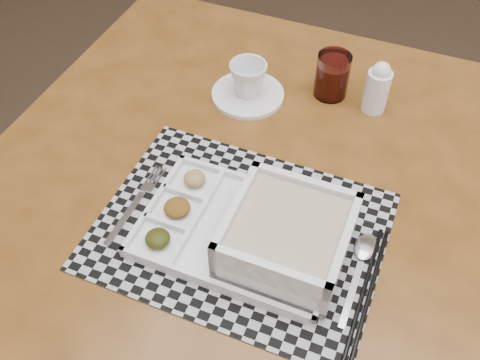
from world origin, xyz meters
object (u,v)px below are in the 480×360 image
at_px(juice_glass, 332,77).
at_px(cup, 248,79).
at_px(serving_tray, 273,236).
at_px(creamer_bottle, 377,88).
at_px(dining_table, 264,215).

bearing_deg(juice_glass, cup, -149.30).
bearing_deg(cup, serving_tray, -71.52).
relative_size(serving_tray, creamer_bottle, 3.12).
height_order(dining_table, cup, cup).
bearing_deg(creamer_bottle, cup, -160.84).
xyz_separation_m(dining_table, juice_glass, (0.01, 0.29, 0.12)).
relative_size(dining_table, cup, 14.81).
bearing_deg(cup, juice_glass, 16.37).
distance_m(dining_table, juice_glass, 0.32).
distance_m(dining_table, serving_tray, 0.18).
height_order(dining_table, juice_glass, juice_glass).
bearing_deg(dining_table, juice_glass, 88.75).
bearing_deg(juice_glass, serving_tray, -81.69).
bearing_deg(dining_table, creamer_bottle, 70.85).
bearing_deg(cup, creamer_bottle, 4.84).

